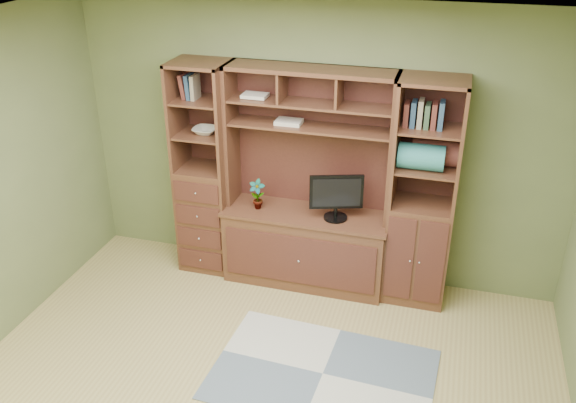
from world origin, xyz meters
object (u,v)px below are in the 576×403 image
(left_tower, at_px, (205,170))
(monitor, at_px, (337,189))
(right_tower, at_px, (423,195))
(center_hutch, at_px, (307,184))

(left_tower, relative_size, monitor, 3.51)
(left_tower, distance_m, right_tower, 2.02)
(right_tower, bearing_deg, center_hutch, -177.77)
(center_hutch, bearing_deg, monitor, -7.09)
(center_hutch, relative_size, monitor, 3.51)
(left_tower, bearing_deg, center_hutch, -2.29)
(center_hutch, relative_size, right_tower, 1.00)
(center_hutch, distance_m, right_tower, 1.03)
(right_tower, bearing_deg, left_tower, 180.00)
(left_tower, xyz_separation_m, right_tower, (2.02, 0.00, 0.00))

